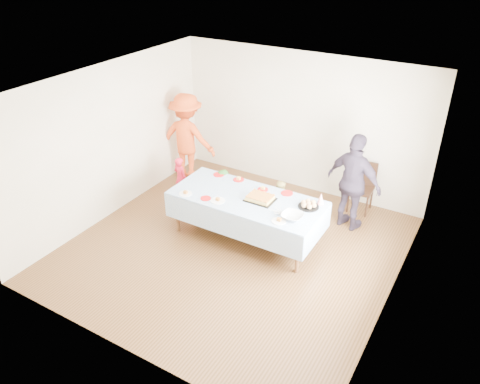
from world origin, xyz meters
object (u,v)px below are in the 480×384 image
object	(u,v)px
adult_left	(187,137)
dining_chair	(363,184)
party_table	(246,200)
birthday_cake	(260,198)

from	to	relation	value
adult_left	dining_chair	bearing A→B (deg)	-177.79
party_table	birthday_cake	size ratio (longest dim) A/B	5.46
birthday_cake	dining_chair	world-z (taller)	dining_chair
party_table	adult_left	size ratio (longest dim) A/B	1.38
dining_chair	adult_left	distance (m)	3.56
birthday_cake	dining_chair	distance (m)	2.20
party_table	dining_chair	bearing A→B (deg)	54.24
birthday_cake	adult_left	bearing A→B (deg)	151.82
birthday_cake	party_table	bearing A→B (deg)	-170.75
birthday_cake	adult_left	distance (m)	2.67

